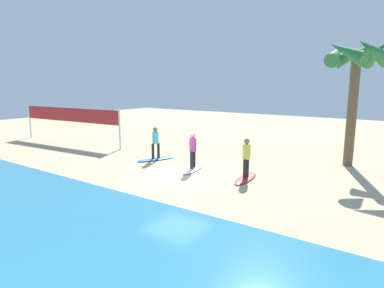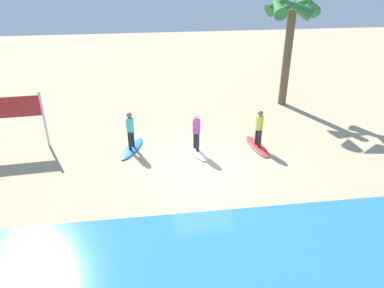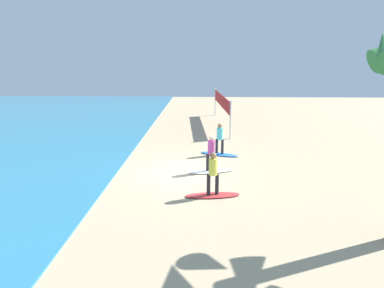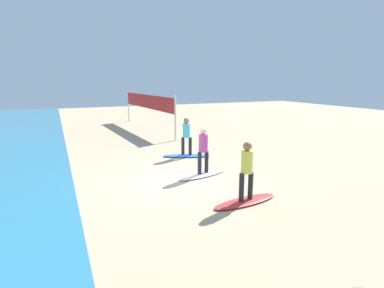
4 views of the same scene
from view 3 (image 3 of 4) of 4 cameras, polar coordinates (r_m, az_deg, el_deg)
ground_plane at (r=15.01m, az=-1.55°, el=-4.93°), size 60.00×60.00×0.00m
surfboard_red at (r=12.49m, az=3.62°, el=-8.92°), size 0.81×2.15×0.09m
surfer_red at (r=12.13m, az=3.69°, el=-4.62°), size 0.32×0.46×1.64m
surfboard_white at (r=15.01m, az=3.33°, el=-4.76°), size 1.06×2.17×0.09m
surfer_white at (r=14.71m, az=3.38°, el=-1.12°), size 0.32×0.45×1.64m
surfboard_blue at (r=17.65m, az=4.81°, el=-1.78°), size 1.29×2.16×0.09m
surfer_blue at (r=17.39m, az=4.88°, el=1.35°), size 0.32×0.44×1.64m
volleyball_net at (r=25.29m, az=5.22°, el=7.28°), size 9.08×0.71×2.50m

